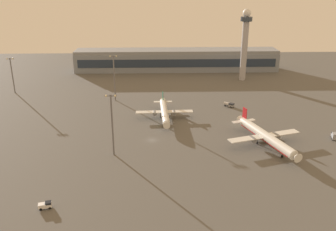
{
  "coord_description": "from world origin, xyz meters",
  "views": [
    {
      "loc": [
        2.81,
        -150.22,
        68.51
      ],
      "look_at": [
        7.97,
        20.85,
        4.0
      ],
      "focal_mm": 38.81,
      "sensor_mm": 36.0,
      "label": 1
    }
  ],
  "objects_px": {
    "airplane_taxiway_distant": "(265,136)",
    "apron_light_west": "(12,73)",
    "apron_light_east": "(114,75)",
    "control_tower": "(245,40)",
    "maintenance_van": "(45,205)",
    "apron_light_central": "(112,121)",
    "catering_truck": "(335,136)",
    "fuel_truck": "(229,104)",
    "airplane_far_stand": "(164,112)"
  },
  "relations": [
    {
      "from": "airplane_taxiway_distant",
      "to": "apron_light_west",
      "type": "distance_m",
      "value": 161.57
    },
    {
      "from": "catering_truck",
      "to": "apron_light_central",
      "type": "height_order",
      "value": "apron_light_central"
    },
    {
      "from": "airplane_far_stand",
      "to": "maintenance_van",
      "type": "relative_size",
      "value": 8.55
    },
    {
      "from": "airplane_taxiway_distant",
      "to": "maintenance_van",
      "type": "bearing_deg",
      "value": 10.73
    },
    {
      "from": "apron_light_central",
      "to": "apron_light_west",
      "type": "bearing_deg",
      "value": 129.11
    },
    {
      "from": "airplane_far_stand",
      "to": "fuel_truck",
      "type": "relative_size",
      "value": 6.34
    },
    {
      "from": "apron_light_west",
      "to": "apron_light_central",
      "type": "bearing_deg",
      "value": -50.89
    },
    {
      "from": "fuel_truck",
      "to": "apron_light_west",
      "type": "xyz_separation_m",
      "value": [
        -132.64,
        31.4,
        11.74
      ]
    },
    {
      "from": "airplane_taxiway_distant",
      "to": "apron_light_east",
      "type": "height_order",
      "value": "apron_light_east"
    },
    {
      "from": "airplane_taxiway_distant",
      "to": "apron_light_west",
      "type": "height_order",
      "value": "apron_light_west"
    },
    {
      "from": "catering_truck",
      "to": "maintenance_van",
      "type": "xyz_separation_m",
      "value": [
        -116.7,
        -50.2,
        -0.4
      ]
    },
    {
      "from": "control_tower",
      "to": "apron_light_west",
      "type": "distance_m",
      "value": 156.45
    },
    {
      "from": "apron_light_central",
      "to": "control_tower",
      "type": "bearing_deg",
      "value": 55.87
    },
    {
      "from": "control_tower",
      "to": "fuel_truck",
      "type": "relative_size",
      "value": 8.21
    },
    {
      "from": "catering_truck",
      "to": "apron_light_west",
      "type": "height_order",
      "value": "apron_light_west"
    },
    {
      "from": "control_tower",
      "to": "maintenance_van",
      "type": "bearing_deg",
      "value": -122.15
    },
    {
      "from": "control_tower",
      "to": "airplane_far_stand",
      "type": "xyz_separation_m",
      "value": [
        -58.03,
        -76.8,
        -24.54
      ]
    },
    {
      "from": "maintenance_van",
      "to": "apron_light_west",
      "type": "xyz_separation_m",
      "value": [
        -55.65,
        127.45,
        11.92
      ]
    },
    {
      "from": "apron_light_central",
      "to": "maintenance_van",
      "type": "bearing_deg",
      "value": -115.31
    },
    {
      "from": "apron_light_west",
      "to": "airplane_far_stand",
      "type": "bearing_deg",
      "value": -27.25
    },
    {
      "from": "catering_truck",
      "to": "apron_light_central",
      "type": "xyz_separation_m",
      "value": [
        -99.06,
        -12.91,
        13.4
      ]
    },
    {
      "from": "control_tower",
      "to": "airplane_taxiway_distant",
      "type": "bearing_deg",
      "value": -97.61
    },
    {
      "from": "catering_truck",
      "to": "maintenance_van",
      "type": "height_order",
      "value": "catering_truck"
    },
    {
      "from": "control_tower",
      "to": "fuel_truck",
      "type": "distance_m",
      "value": 68.18
    },
    {
      "from": "fuel_truck",
      "to": "apron_light_east",
      "type": "distance_m",
      "value": 69.14
    },
    {
      "from": "airplane_taxiway_distant",
      "to": "maintenance_van",
      "type": "relative_size",
      "value": 9.6
    },
    {
      "from": "airplane_far_stand",
      "to": "catering_truck",
      "type": "xyz_separation_m",
      "value": [
        77.17,
        -28.23,
        -2.15
      ]
    },
    {
      "from": "maintenance_van",
      "to": "apron_light_central",
      "type": "distance_m",
      "value": 43.5
    },
    {
      "from": "catering_truck",
      "to": "fuel_truck",
      "type": "bearing_deg",
      "value": 148.66
    },
    {
      "from": "airplane_far_stand",
      "to": "maintenance_van",
      "type": "height_order",
      "value": "airplane_far_stand"
    },
    {
      "from": "control_tower",
      "to": "maintenance_van",
      "type": "relative_size",
      "value": 11.07
    },
    {
      "from": "fuel_truck",
      "to": "catering_truck",
      "type": "bearing_deg",
      "value": 83.56
    },
    {
      "from": "control_tower",
      "to": "catering_truck",
      "type": "bearing_deg",
      "value": -79.68
    },
    {
      "from": "airplane_far_stand",
      "to": "apron_light_east",
      "type": "bearing_deg",
      "value": -49.15
    },
    {
      "from": "maintenance_van",
      "to": "apron_light_east",
      "type": "xyz_separation_m",
      "value": [
        10.69,
        109.52,
        14.39
      ]
    },
    {
      "from": "airplane_taxiway_distant",
      "to": "catering_truck",
      "type": "bearing_deg",
      "value": 171.71
    },
    {
      "from": "maintenance_van",
      "to": "apron_light_east",
      "type": "distance_m",
      "value": 110.98
    },
    {
      "from": "catering_truck",
      "to": "fuel_truck",
      "type": "xyz_separation_m",
      "value": [
        -39.71,
        45.85,
        -0.21
      ]
    },
    {
      "from": "control_tower",
      "to": "apron_light_central",
      "type": "relative_size",
      "value": 1.89
    },
    {
      "from": "control_tower",
      "to": "airplane_far_stand",
      "type": "relative_size",
      "value": 1.29
    },
    {
      "from": "catering_truck",
      "to": "airplane_far_stand",
      "type": "bearing_deg",
      "value": 177.67
    },
    {
      "from": "apron_light_west",
      "to": "maintenance_van",
      "type": "bearing_deg",
      "value": -66.41
    },
    {
      "from": "apron_light_east",
      "to": "fuel_truck",
      "type": "bearing_deg",
      "value": -11.49
    },
    {
      "from": "fuel_truck",
      "to": "maintenance_van",
      "type": "height_order",
      "value": "fuel_truck"
    },
    {
      "from": "apron_light_west",
      "to": "catering_truck",
      "type": "bearing_deg",
      "value": -24.14
    },
    {
      "from": "fuel_truck",
      "to": "maintenance_van",
      "type": "xyz_separation_m",
      "value": [
        -76.99,
        -96.05,
        -0.19
      ]
    },
    {
      "from": "apron_light_west",
      "to": "apron_light_east",
      "type": "relative_size",
      "value": 0.83
    },
    {
      "from": "fuel_truck",
      "to": "apron_light_east",
      "type": "xyz_separation_m",
      "value": [
        -66.3,
        13.47,
        14.21
      ]
    },
    {
      "from": "apron_light_central",
      "to": "apron_light_east",
      "type": "xyz_separation_m",
      "value": [
        -6.95,
        72.23,
        0.59
      ]
    },
    {
      "from": "maintenance_van",
      "to": "catering_truck",
      "type": "bearing_deg",
      "value": 99.45
    }
  ]
}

